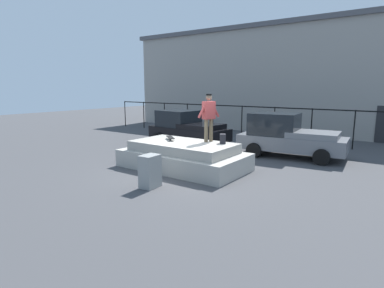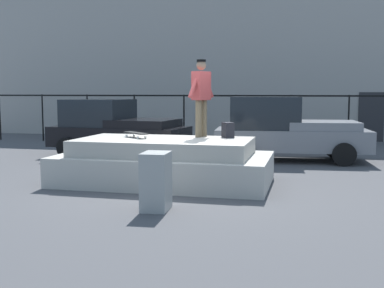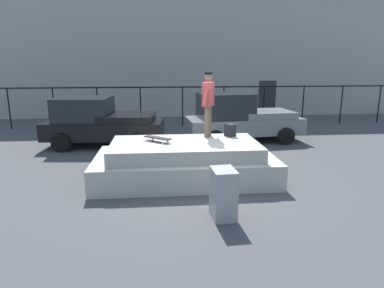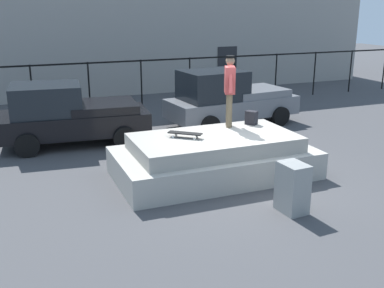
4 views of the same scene
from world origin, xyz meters
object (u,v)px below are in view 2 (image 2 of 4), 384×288
object	(u,v)px
utility_box	(156,181)
backpack	(228,130)
car_grey_pickup_mid	(285,130)
skateboard	(136,133)
skateboarder	(201,92)
car_black_pickup_near	(115,128)

from	to	relation	value
utility_box	backpack	bearing A→B (deg)	72.62
car_grey_pickup_mid	utility_box	bearing A→B (deg)	-105.58
skateboard	backpack	xyz separation A→B (m)	(2.01, 0.52, 0.07)
skateboarder	backpack	bearing A→B (deg)	-2.56
car_black_pickup_near	utility_box	xyz separation A→B (m)	(3.38, -6.35, -0.39)
car_black_pickup_near	backpack	bearing A→B (deg)	-38.95
skateboarder	car_black_pickup_near	world-z (taller)	skateboarder
skateboard	backpack	size ratio (longest dim) A/B	2.13
skateboard	utility_box	xyz separation A→B (m)	(1.28, -2.50, -0.59)
skateboard	utility_box	bearing A→B (deg)	-62.92
car_black_pickup_near	car_grey_pickup_mid	size ratio (longest dim) A/B	0.96
skateboard	utility_box	distance (m)	2.87
skateboard	car_grey_pickup_mid	distance (m)	5.17
skateboard	backpack	distance (m)	2.08
skateboarder	backpack	size ratio (longest dim) A/B	5.09
car_black_pickup_near	utility_box	distance (m)	7.20
car_grey_pickup_mid	car_black_pickup_near	bearing A→B (deg)	-177.09
skateboarder	car_black_pickup_near	size ratio (longest dim) A/B	0.40
car_black_pickup_near	car_grey_pickup_mid	distance (m)	5.23
backpack	car_black_pickup_near	distance (m)	5.30
skateboarder	car_black_pickup_near	bearing A→B (deg)	136.61
skateboarder	skateboard	bearing A→B (deg)	-158.43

